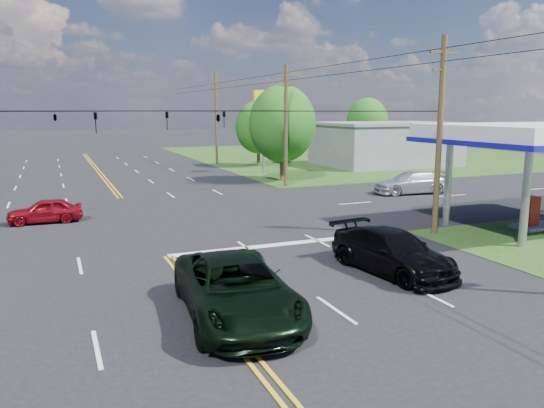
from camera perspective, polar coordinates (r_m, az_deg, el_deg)
name	(u,v)px	position (r m, az deg, el deg)	size (l,w,h in m)	color
ground	(138,220)	(30.39, -14.17, -1.71)	(280.00, 280.00, 0.00)	black
grass_ne	(364,155)	(73.19, 9.90, 5.22)	(46.00, 48.00, 0.03)	#204215
stop_bar	(278,245)	(24.16, 0.62, -4.44)	(10.00, 0.50, 0.02)	silver
retail_ne	(385,145)	(60.30, 12.08, 6.22)	(14.00, 10.00, 4.40)	slate
pole_se	(440,134)	(26.80, 17.57, 7.18)	(1.60, 0.28, 9.50)	#46361D
pole_ne	(286,124)	(42.18, 1.50, 8.55)	(1.60, 0.28, 9.50)	#46361D
pole_right_far	(216,118)	(60.02, -6.04, 9.21)	(1.60, 0.28, 10.00)	#46361D
span_wire_signals	(134,111)	(29.78, -14.67, 9.65)	(26.00, 18.00, 1.13)	black
power_lines	(137,58)	(27.92, -14.31, 15.01)	(26.04, 100.00, 0.64)	black
tree_right_a	(282,124)	(45.33, 1.10, 8.60)	(5.70, 5.70, 8.18)	#46361D
tree_right_b	(258,127)	(57.39, -1.47, 8.27)	(4.94, 4.94, 7.09)	#46361D
tree_far_r	(367,121)	(70.73, 10.20, 8.73)	(5.32, 5.32, 7.63)	#46361D
pickup_dkgreen	(236,289)	(15.78, -3.90, -9.06)	(2.97, 6.44, 1.79)	black
suv_black	(392,251)	(20.55, 12.81, -4.99)	(2.26, 5.55, 1.61)	black
sedan_red	(45,211)	(31.32, -23.22, -0.66)	(1.55, 3.86, 1.31)	maroon
sedan_far	(411,182)	(40.14, 14.68, 2.27)	(2.28, 5.61, 1.63)	silver
polesign_ne	(263,109)	(51.09, -0.96, 10.23)	(2.16, 0.86, 7.93)	#A5A5AA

